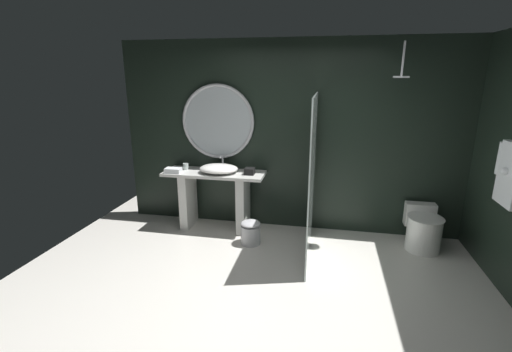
% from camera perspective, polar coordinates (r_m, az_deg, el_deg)
% --- Properties ---
extents(ground_plane, '(5.76, 5.76, 0.00)m').
position_cam_1_polar(ground_plane, '(3.66, 1.75, -19.56)').
color(ground_plane, silver).
extents(back_wall_panel, '(4.80, 0.10, 2.60)m').
position_cam_1_polar(back_wall_panel, '(4.94, 5.61, 6.21)').
color(back_wall_panel, black).
rests_on(back_wall_panel, ground_plane).
extents(vanity_counter, '(1.40, 0.49, 0.83)m').
position_cam_1_polar(vanity_counter, '(5.04, -6.63, -2.93)').
color(vanity_counter, silver).
rests_on(vanity_counter, ground_plane).
extents(vessel_sink, '(0.53, 0.44, 0.21)m').
position_cam_1_polar(vessel_sink, '(4.89, -6.03, 1.21)').
color(vessel_sink, white).
rests_on(vessel_sink, vanity_counter).
extents(tumbler_cup, '(0.08, 0.08, 0.09)m').
position_cam_1_polar(tumbler_cup, '(5.14, -11.26, 1.55)').
color(tumbler_cup, silver).
rests_on(tumbler_cup, vanity_counter).
extents(tissue_box, '(0.13, 0.13, 0.09)m').
position_cam_1_polar(tissue_box, '(4.78, -1.03, 0.77)').
color(tissue_box, black).
rests_on(tissue_box, vanity_counter).
extents(round_wall_mirror, '(1.04, 0.05, 1.04)m').
position_cam_1_polar(round_wall_mirror, '(5.03, -6.19, 8.68)').
color(round_wall_mirror, silver).
extents(shower_glass_panel, '(0.02, 1.44, 1.92)m').
position_cam_1_polar(shower_glass_panel, '(4.24, 9.02, -0.22)').
color(shower_glass_panel, silver).
rests_on(shower_glass_panel, ground_plane).
extents(rain_shower_head, '(0.18, 0.18, 0.40)m').
position_cam_1_polar(rain_shower_head, '(4.52, 22.43, 15.19)').
color(rain_shower_head, silver).
extents(toilet, '(0.43, 0.59, 0.52)m').
position_cam_1_polar(toilet, '(4.98, 25.31, -7.82)').
color(toilet, white).
rests_on(toilet, ground_plane).
extents(waste_bin, '(0.26, 0.26, 0.32)m').
position_cam_1_polar(waste_bin, '(4.66, -0.88, -9.02)').
color(waste_bin, silver).
rests_on(waste_bin, ground_plane).
extents(folded_hand_towel, '(0.22, 0.15, 0.06)m').
position_cam_1_polar(folded_hand_towel, '(5.00, -13.20, 0.89)').
color(folded_hand_towel, white).
rests_on(folded_hand_towel, vanity_counter).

